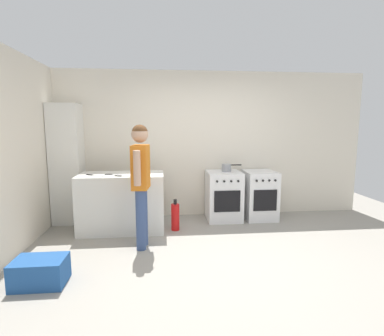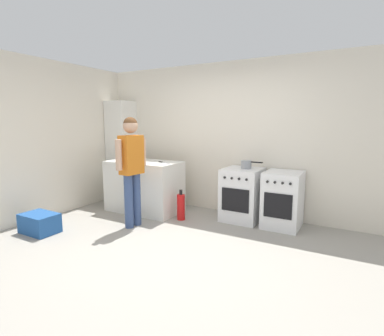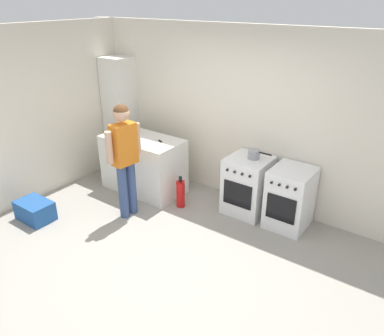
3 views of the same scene
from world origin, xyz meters
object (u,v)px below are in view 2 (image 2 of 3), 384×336
Objects in this scene: knife_chef at (137,161)px; larder_cabinet at (122,151)px; oven_left at (242,194)px; oven_right at (283,199)px; pot at (246,164)px; fire_extinguisher at (181,207)px; knife_utility at (137,163)px; knife_carving at (164,163)px; knife_bread at (123,161)px; recycling_crate_lower at (40,223)px; person at (132,162)px.

knife_chef is 1.01m from larder_cabinet.
oven_left is 1.00× the size of oven_right.
pot reaches higher than fire_extinguisher.
larder_cabinet is (-2.70, 0.08, 0.08)m from pot.
knife_carving is at bearing 33.03° from knife_utility.
larder_cabinet is (-0.58, 0.61, 0.10)m from knife_bread.
knife_bread is 1.01× the size of knife_chef.
larder_cabinet is (-0.31, 2.09, 0.86)m from recycling_crate_lower.
knife_carving is 0.75m from person.
knife_utility is 0.15× the size of person.
recycling_crate_lower is (-1.06, -1.62, -0.76)m from knife_carving.
oven_right is (0.65, -0.00, -0.00)m from oven_left.
oven_left is 2.70× the size of knife_carving.
knife_bread is (-2.12, -0.53, -0.01)m from pot.
knife_utility is at bearing -146.97° from knife_carving.
knife_carving reaches higher than fire_extinguisher.
knife_utility reaches higher than oven_right.
oven_left is at bearing 28.78° from fire_extinguisher.
knife_utility is at bearing -159.53° from pot.
fire_extinguisher is (0.79, 0.13, -0.69)m from knife_utility.
knife_bread is at bearing -46.63° from larder_cabinet.
recycling_crate_lower is at bearing -116.48° from knife_utility.
person is at bearing 41.47° from recycling_crate_lower.
pot is at bearing 28.66° from fire_extinguisher.
knife_chef is at bearing 70.55° from recycling_crate_lower.
knife_chef is 0.62× the size of fire_extinguisher.
oven_right is at bearing 10.74° from knife_carving.
person is 3.19× the size of recycling_crate_lower.
oven_left is 1.83m from person.
knife_chef is 0.99× the size of knife_carving.
person reaches higher than fire_extinguisher.
knife_chef is 0.52m from knife_carving.
person reaches higher than knife_chef.
knife_chef is at bearing -166.01° from pot.
knife_chef is at bearing -169.92° from oven_right.
knife_bread reaches higher than fire_extinguisher.
recycling_crate_lower is at bearing -139.98° from pot.
knife_bread is 1.68m from recycling_crate_lower.
knife_chef is 0.19× the size of person.
knife_bread is 1.39m from fire_extinguisher.
oven_left is 0.49m from pot.
knife_bread is at bearing -169.75° from knife_carving.
person reaches higher than recycling_crate_lower.
knife_carving is at bearing 164.62° from fire_extinguisher.
knife_bread is 0.29m from knife_chef.
knife_bread is at bearing -165.87° from pot.
knife_utility is (-2.31, -0.61, 0.48)m from oven_right.
person is at bearing -141.04° from pot.
knife_carving and knife_utility have the same top height.
pot is at bearing 40.02° from recycling_crate_lower.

